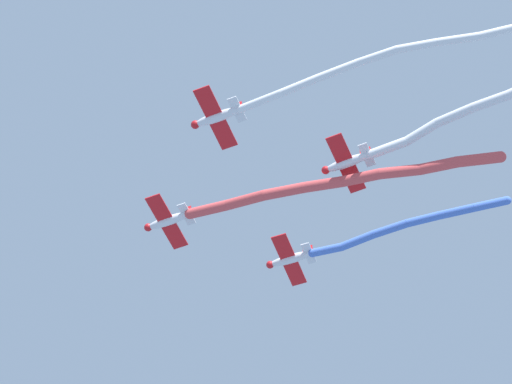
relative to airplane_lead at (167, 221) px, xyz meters
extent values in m
ellipsoid|color=white|center=(-0.10, 0.01, -0.01)|extent=(4.17, 1.34, 0.84)
sphere|color=red|center=(1.84, -0.23, -0.01)|extent=(0.80, 0.80, 0.71)
ellipsoid|color=#1E2D4C|center=(0.41, -0.05, 0.30)|extent=(1.09, 0.68, 0.45)
cube|color=red|center=(0.04, 0.00, -0.12)|extent=(2.13, 6.09, 0.11)
cube|color=white|center=(-1.81, 0.23, 0.06)|extent=(1.07, 2.41, 0.09)
cube|color=red|center=(-1.73, 0.22, 0.50)|extent=(0.94, 0.23, 1.16)
cylinder|color=#DB4C4C|center=(-3.83, 0.41, -0.22)|extent=(3.56, 1.20, 1.24)
cylinder|color=#DB4C4C|center=(-7.27, 0.83, -0.66)|extent=(3.78, 1.48, 1.50)
cylinder|color=#DB4C4C|center=(-10.81, 1.08, -0.97)|extent=(3.62, 0.99, 0.98)
cylinder|color=#DB4C4C|center=(-14.13, 1.04, -1.16)|extent=(3.17, 0.94, 1.25)
cylinder|color=#DB4C4C|center=(-17.28, 1.16, -1.54)|extent=(3.42, 1.17, 1.35)
cylinder|color=#DB4C4C|center=(-20.53, 1.15, -1.86)|extent=(3.40, 1.21, 1.14)
cylinder|color=#DB4C4C|center=(-23.66, 1.14, -2.20)|extent=(3.22, 1.19, 1.38)
cylinder|color=#DB4C4C|center=(-26.85, 1.26, -2.70)|extent=(3.54, 0.96, 1.46)
sphere|color=#DB4C4C|center=(-2.14, 0.27, -0.06)|extent=(0.92, 0.92, 0.92)
sphere|color=#DB4C4C|center=(-5.53, 0.55, -0.38)|extent=(0.92, 0.92, 0.92)
sphere|color=#DB4C4C|center=(-9.02, 1.12, -0.94)|extent=(0.92, 0.92, 0.92)
sphere|color=#DB4C4C|center=(-12.60, 1.05, -1.00)|extent=(0.92, 0.92, 0.92)
sphere|color=#DB4C4C|center=(-15.67, 1.04, -1.33)|extent=(0.92, 0.92, 0.92)
sphere|color=#DB4C4C|center=(-18.90, 1.29, -1.75)|extent=(0.92, 0.92, 0.92)
sphere|color=#DB4C4C|center=(-22.16, 1.00, -1.97)|extent=(0.92, 0.92, 0.92)
sphere|color=#DB4C4C|center=(-25.16, 1.28, -2.43)|extent=(0.92, 0.92, 0.92)
sphere|color=#DB4C4C|center=(-28.54, 1.24, -2.98)|extent=(0.92, 0.92, 0.92)
ellipsoid|color=white|center=(-7.26, 9.22, -0.41)|extent=(4.17, 1.33, 0.84)
sphere|color=red|center=(-5.32, 8.98, -0.41)|extent=(0.79, 0.79, 0.71)
ellipsoid|color=#1E2D4C|center=(-6.75, 9.15, -0.10)|extent=(1.09, 0.68, 0.45)
cube|color=red|center=(-7.12, 9.20, -0.52)|extent=(2.11, 6.09, 0.11)
cube|color=white|center=(-8.97, 9.42, -0.34)|extent=(1.06, 2.41, 0.09)
cube|color=red|center=(-8.89, 9.41, 0.10)|extent=(0.94, 0.22, 1.16)
cylinder|color=white|center=(-10.99, 9.77, -0.50)|extent=(3.53, 1.25, 0.74)
cylinder|color=white|center=(-14.32, 10.23, -0.31)|extent=(3.41, 0.98, 1.13)
cylinder|color=white|center=(-17.55, 10.55, 0.10)|extent=(3.34, 0.96, 0.99)
cylinder|color=white|center=(-20.75, 10.88, 0.27)|extent=(3.25, 0.99, 0.65)
cylinder|color=white|center=(-23.86, 10.95, 0.29)|extent=(3.10, 0.86, 0.69)
cylinder|color=white|center=(-27.03, 10.70, 0.26)|extent=(3.37, 0.92, 0.75)
cylinder|color=white|center=(-30.45, 10.47, 0.38)|extent=(3.65, 0.83, 1.00)
sphere|color=white|center=(-9.29, 9.46, -0.46)|extent=(0.65, 0.65, 0.65)
sphere|color=white|center=(-12.69, 10.07, -0.55)|extent=(0.65, 0.65, 0.65)
sphere|color=white|center=(-15.94, 10.40, -0.07)|extent=(0.65, 0.65, 0.65)
sphere|color=white|center=(-19.15, 10.71, 0.27)|extent=(0.65, 0.65, 0.65)
sphere|color=white|center=(-22.34, 11.05, 0.27)|extent=(0.65, 0.65, 0.65)
sphere|color=white|center=(-25.38, 10.84, 0.31)|extent=(0.65, 0.65, 0.65)
sphere|color=white|center=(-28.68, 10.56, 0.21)|extent=(0.65, 0.65, 0.65)
ellipsoid|color=white|center=(-9.30, -7.15, 0.29)|extent=(4.16, 1.20, 0.84)
sphere|color=red|center=(-7.35, -7.32, 0.29)|extent=(0.77, 0.77, 0.71)
ellipsoid|color=#1E2D4C|center=(-8.79, -7.19, 0.60)|extent=(1.07, 0.65, 0.45)
cube|color=red|center=(-9.16, -7.16, 0.18)|extent=(1.92, 6.06, 0.11)
cube|color=white|center=(-11.02, -6.99, 0.36)|extent=(0.99, 2.39, 0.09)
cube|color=red|center=(-10.94, -7.00, 0.80)|extent=(0.94, 0.19, 1.16)
cylinder|color=#4C75DB|center=(-12.71, -6.87, 0.13)|extent=(2.84, 0.93, 0.98)
cylinder|color=#4C75DB|center=(-15.56, -6.51, 0.09)|extent=(3.15, 1.25, 0.90)
cylinder|color=#4C75DB|center=(-18.58, -6.06, 0.20)|extent=(3.17, 1.12, 0.82)
cylinder|color=#4C75DB|center=(-21.51, -5.78, 0.21)|extent=(2.85, 0.91, 0.80)
cylinder|color=#4C75DB|center=(-24.45, -5.58, 0.05)|extent=(3.21, 0.99, 1.00)
cylinder|color=#4C75DB|center=(-27.43, -5.45, -0.07)|extent=(2.87, 0.75, 0.77)
sphere|color=#4C75DB|center=(-11.35, -6.97, 0.24)|extent=(0.74, 0.74, 0.74)
sphere|color=#4C75DB|center=(-14.07, -6.77, 0.01)|extent=(0.74, 0.74, 0.74)
sphere|color=#4C75DB|center=(-17.06, -6.25, 0.16)|extent=(0.74, 0.74, 0.74)
sphere|color=#4C75DB|center=(-20.11, -5.87, 0.24)|extent=(0.74, 0.74, 0.74)
sphere|color=#4C75DB|center=(-22.90, -5.70, 0.18)|extent=(0.74, 0.74, 0.74)
sphere|color=#4C75DB|center=(-25.99, -5.45, -0.08)|extent=(0.74, 0.74, 0.74)
sphere|color=#4C75DB|center=(-28.86, -5.44, -0.05)|extent=(0.74, 0.74, 0.74)
ellipsoid|color=white|center=(-16.46, 2.06, -0.21)|extent=(4.18, 1.44, 0.84)
sphere|color=red|center=(-14.53, 1.77, -0.21)|extent=(0.81, 0.81, 0.71)
ellipsoid|color=#1E2D4C|center=(-15.96, 1.98, 0.10)|extent=(1.10, 0.71, 0.45)
cube|color=red|center=(-16.32, 2.04, -0.32)|extent=(2.27, 6.11, 0.11)
cube|color=white|center=(-18.17, 2.31, -0.14)|extent=(1.12, 2.42, 0.09)
cube|color=red|center=(-18.08, 2.30, 0.30)|extent=(0.94, 0.25, 1.16)
cylinder|color=white|center=(-20.04, 2.58, -0.21)|extent=(3.24, 1.23, 0.90)
cylinder|color=white|center=(-22.94, 3.23, 0.03)|extent=(3.04, 1.62, 1.20)
cylinder|color=white|center=(-25.80, 4.07, 0.10)|extent=(3.30, 1.59, 1.03)
cylinder|color=white|center=(-28.73, 4.76, -0.12)|extent=(3.04, 1.34, 1.02)
sphere|color=white|center=(-18.49, 2.36, -0.26)|extent=(0.80, 0.80, 0.80)
sphere|color=white|center=(-21.59, 2.80, -0.16)|extent=(0.80, 0.80, 0.80)
sphere|color=white|center=(-24.28, 3.66, 0.21)|extent=(0.80, 0.80, 0.80)
sphere|color=white|center=(-27.31, 4.48, -0.01)|extent=(0.80, 0.80, 0.80)
sphere|color=white|center=(-30.14, 5.04, -0.23)|extent=(0.80, 0.80, 0.80)
camera|label=1|loc=(-20.94, 48.12, -69.34)|focal=69.81mm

